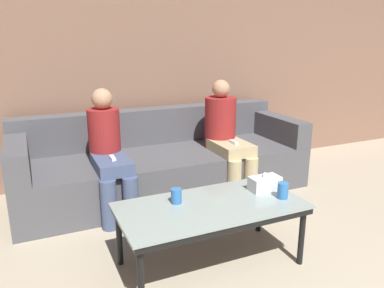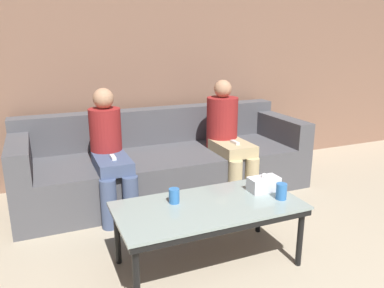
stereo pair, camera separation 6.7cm
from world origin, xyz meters
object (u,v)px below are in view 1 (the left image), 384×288
(coffee_table, at_px, (211,210))
(seated_person_mid_left, at_px, (226,134))
(couch, at_px, (163,163))
(cup_near_right, at_px, (176,196))
(cup_near_left, at_px, (283,191))
(seated_person_left_end, at_px, (108,150))
(tissue_box, at_px, (265,183))

(coffee_table, bearing_deg, seated_person_mid_left, 56.92)
(coffee_table, distance_m, seated_person_mid_left, 1.37)
(couch, xyz_separation_m, cup_near_right, (-0.36, -1.25, 0.20))
(couch, relative_size, cup_near_left, 25.45)
(couch, bearing_deg, seated_person_mid_left, -20.86)
(seated_person_left_end, relative_size, seated_person_mid_left, 0.98)
(seated_person_left_end, bearing_deg, couch, 22.99)
(cup_near_right, xyz_separation_m, seated_person_mid_left, (0.94, 1.02, 0.09))
(couch, height_order, cup_near_right, couch)
(coffee_table, bearing_deg, cup_near_right, 150.27)
(cup_near_left, bearing_deg, seated_person_mid_left, 78.59)
(tissue_box, distance_m, seated_person_left_end, 1.38)
(cup_near_right, height_order, seated_person_mid_left, seated_person_mid_left)
(couch, relative_size, coffee_table, 2.29)
(couch, relative_size, seated_person_mid_left, 2.54)
(couch, height_order, coffee_table, couch)
(couch, relative_size, cup_near_right, 28.26)
(cup_near_left, xyz_separation_m, seated_person_left_end, (-0.92, 1.22, 0.06))
(cup_near_left, distance_m, cup_near_right, 0.72)
(tissue_box, height_order, seated_person_left_end, seated_person_left_end)
(tissue_box, bearing_deg, seated_person_mid_left, 75.39)
(seated_person_left_end, bearing_deg, cup_near_right, -77.12)
(tissue_box, bearing_deg, seated_person_left_end, 130.10)
(tissue_box, bearing_deg, coffee_table, -172.65)
(couch, bearing_deg, cup_near_right, -105.90)
(couch, distance_m, seated_person_left_end, 0.69)
(couch, distance_m, tissue_box, 1.35)
(couch, height_order, cup_near_left, couch)
(cup_near_right, bearing_deg, couch, 74.10)
(cup_near_left, relative_size, seated_person_mid_left, 0.10)
(cup_near_left, distance_m, tissue_box, 0.17)
(couch, relative_size, seated_person_left_end, 2.60)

